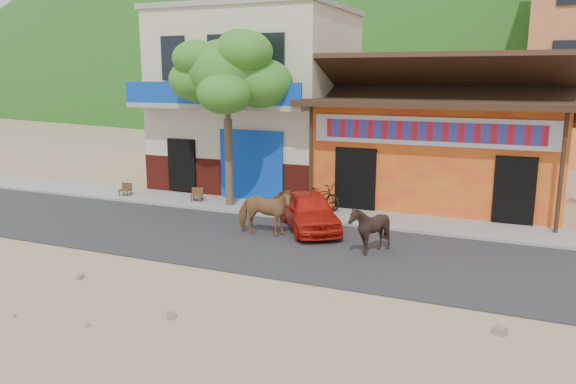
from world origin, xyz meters
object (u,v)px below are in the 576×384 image
(tree, at_px, (228,119))
(red_car, at_px, (310,211))
(cafe_chair_right, at_px, (196,189))
(cafe_chair_left, at_px, (125,184))
(cow_dark, at_px, (370,229))
(scooter, at_px, (320,195))
(cow_tan, at_px, (264,211))

(tree, height_order, red_car, tree)
(tree, height_order, cafe_chair_right, tree)
(cafe_chair_left, bearing_deg, cow_dark, -26.91)
(tree, xyz_separation_m, red_car, (3.62, -1.62, -2.50))
(scooter, bearing_deg, cafe_chair_right, 121.26)
(cow_tan, bearing_deg, cafe_chair_right, 47.20)
(cow_dark, distance_m, cafe_chair_right, 7.95)
(cafe_chair_left, bearing_deg, red_car, -20.91)
(tree, relative_size, red_car, 1.78)
(tree, height_order, cafe_chair_left, tree)
(scooter, bearing_deg, cafe_chair_left, 119.93)
(cow_dark, bearing_deg, cafe_chair_right, -133.40)
(tree, height_order, cow_dark, tree)
(tree, bearing_deg, cafe_chair_left, -177.67)
(cafe_chair_left, distance_m, cafe_chair_right, 3.01)
(cow_dark, relative_size, scooter, 0.74)
(cow_dark, distance_m, cafe_chair_left, 10.69)
(cow_dark, relative_size, cafe_chair_left, 1.51)
(red_car, bearing_deg, cow_dark, -67.78)
(tree, relative_size, scooter, 3.43)
(cow_tan, distance_m, red_car, 1.48)
(cow_dark, height_order, red_car, cow_dark)
(cow_dark, xyz_separation_m, cafe_chair_right, (-7.26, 3.23, -0.13))
(cow_dark, relative_size, red_car, 0.38)
(tree, distance_m, cafe_chair_left, 5.10)
(scooter, xyz_separation_m, cafe_chair_right, (-4.50, -0.65, -0.02))
(scooter, bearing_deg, cow_dark, -121.54)
(red_car, bearing_deg, cafe_chair_right, 127.98)
(cafe_chair_right, bearing_deg, cow_tan, -54.92)
(cow_tan, relative_size, red_car, 0.50)
(red_car, relative_size, cafe_chair_left, 3.93)
(tree, xyz_separation_m, cafe_chair_right, (-1.40, 0.08, -2.57))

